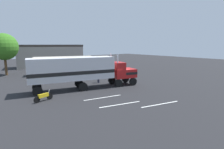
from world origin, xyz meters
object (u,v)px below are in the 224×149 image
object	(u,v)px
semi_truck	(81,70)
motorcycle	(44,97)
parked_bus	(64,64)
tree_left	(4,47)
person_bystander	(98,77)

from	to	relation	value
semi_truck	motorcycle	world-z (taller)	semi_truck
parked_bus	tree_left	xyz separation A→B (m)	(-9.01, 5.75, 3.23)
person_bystander	motorcycle	world-z (taller)	person_bystander
motorcycle	tree_left	size ratio (longest dim) A/B	0.27
person_bystander	tree_left	distance (m)	19.57
semi_truck	person_bystander	distance (m)	4.52
semi_truck	parked_bus	size ratio (longest dim) A/B	1.28
semi_truck	parked_bus	bearing A→B (deg)	75.55
parked_bus	motorcycle	bearing A→B (deg)	-121.35
person_bystander	tree_left	world-z (taller)	tree_left
semi_truck	parked_bus	xyz separation A→B (m)	(3.20, 12.40, -0.46)
motorcycle	semi_truck	bearing A→B (deg)	19.30
tree_left	semi_truck	bearing A→B (deg)	-72.24
person_bystander	motorcycle	distance (m)	10.09
semi_truck	parked_bus	world-z (taller)	semi_truck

